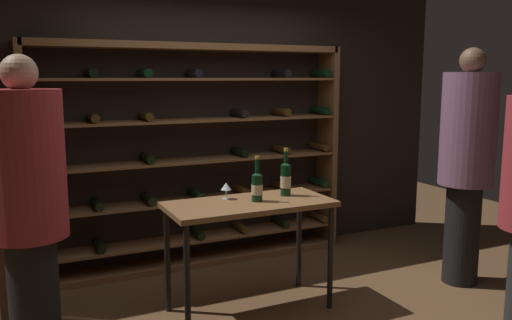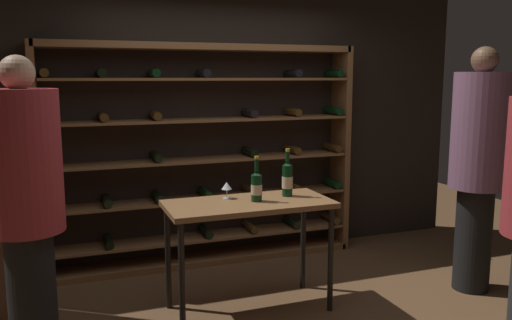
{
  "view_description": "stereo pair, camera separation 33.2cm",
  "coord_description": "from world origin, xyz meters",
  "px_view_note": "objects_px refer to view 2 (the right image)",
  "views": [
    {
      "loc": [
        -1.77,
        -3.31,
        1.8
      ],
      "look_at": [
        -0.07,
        0.27,
        1.17
      ],
      "focal_mm": 37.06,
      "sensor_mm": 36.0,
      "label": 1
    },
    {
      "loc": [
        -1.47,
        -3.44,
        1.8
      ],
      "look_at": [
        -0.07,
        0.27,
        1.17
      ],
      "focal_mm": 37.06,
      "sensor_mm": 36.0,
      "label": 2
    }
  ],
  "objects_px": {
    "wine_rack": "(206,157)",
    "tasting_table": "(249,214)",
    "wine_bottle_black_capsule": "(287,179)",
    "wine_glass_stemmed_left": "(227,187)",
    "person_bystander_dark_jacket": "(25,195)",
    "person_guest_khaki": "(478,159)",
    "wine_bottle_amber_reserve": "(257,186)"
  },
  "relations": [
    {
      "from": "wine_rack",
      "to": "tasting_table",
      "type": "relative_size",
      "value": 2.39
    },
    {
      "from": "wine_bottle_black_capsule",
      "to": "wine_glass_stemmed_left",
      "type": "xyz_separation_m",
      "value": [
        -0.48,
        0.09,
        -0.04
      ]
    },
    {
      "from": "wine_rack",
      "to": "person_bystander_dark_jacket",
      "type": "distance_m",
      "value": 2.0
    },
    {
      "from": "wine_rack",
      "to": "wine_glass_stemmed_left",
      "type": "height_order",
      "value": "wine_rack"
    },
    {
      "from": "wine_rack",
      "to": "tasting_table",
      "type": "distance_m",
      "value": 1.19
    },
    {
      "from": "person_guest_khaki",
      "to": "wine_bottle_amber_reserve",
      "type": "height_order",
      "value": "person_guest_khaki"
    },
    {
      "from": "wine_rack",
      "to": "wine_glass_stemmed_left",
      "type": "distance_m",
      "value": 1.01
    },
    {
      "from": "wine_rack",
      "to": "person_bystander_dark_jacket",
      "type": "relative_size",
      "value": 1.56
    },
    {
      "from": "person_guest_khaki",
      "to": "wine_bottle_black_capsule",
      "type": "distance_m",
      "value": 1.61
    },
    {
      "from": "person_bystander_dark_jacket",
      "to": "wine_glass_stemmed_left",
      "type": "height_order",
      "value": "person_bystander_dark_jacket"
    },
    {
      "from": "tasting_table",
      "to": "wine_glass_stemmed_left",
      "type": "distance_m",
      "value": 0.28
    },
    {
      "from": "person_bystander_dark_jacket",
      "to": "tasting_table",
      "type": "bearing_deg",
      "value": -136.58
    },
    {
      "from": "wine_rack",
      "to": "wine_bottle_amber_reserve",
      "type": "relative_size",
      "value": 8.69
    },
    {
      "from": "person_guest_khaki",
      "to": "wine_glass_stemmed_left",
      "type": "bearing_deg",
      "value": -92.35
    },
    {
      "from": "person_bystander_dark_jacket",
      "to": "wine_bottle_amber_reserve",
      "type": "xyz_separation_m",
      "value": [
        1.6,
        0.12,
        -0.08
      ]
    },
    {
      "from": "person_guest_khaki",
      "to": "wine_bottle_black_capsule",
      "type": "height_order",
      "value": "person_guest_khaki"
    },
    {
      "from": "person_guest_khaki",
      "to": "wine_bottle_black_capsule",
      "type": "xyz_separation_m",
      "value": [
        -1.57,
        0.36,
        -0.13
      ]
    },
    {
      "from": "tasting_table",
      "to": "person_bystander_dark_jacket",
      "type": "height_order",
      "value": "person_bystander_dark_jacket"
    },
    {
      "from": "wine_rack",
      "to": "person_guest_khaki",
      "type": "relative_size",
      "value": 1.48
    },
    {
      "from": "tasting_table",
      "to": "wine_bottle_black_capsule",
      "type": "distance_m",
      "value": 0.43
    },
    {
      "from": "person_guest_khaki",
      "to": "person_bystander_dark_jacket",
      "type": "distance_m",
      "value": 3.46
    },
    {
      "from": "wine_rack",
      "to": "wine_glass_stemmed_left",
      "type": "relative_size",
      "value": 23.27
    },
    {
      "from": "wine_bottle_black_capsule",
      "to": "wine_bottle_amber_reserve",
      "type": "bearing_deg",
      "value": -164.46
    },
    {
      "from": "wine_rack",
      "to": "tasting_table",
      "type": "height_order",
      "value": "wine_rack"
    },
    {
      "from": "wine_rack",
      "to": "person_guest_khaki",
      "type": "distance_m",
      "value": 2.42
    },
    {
      "from": "wine_rack",
      "to": "person_guest_khaki",
      "type": "bearing_deg",
      "value": -36.83
    },
    {
      "from": "wine_rack",
      "to": "wine_bottle_black_capsule",
      "type": "relative_size",
      "value": 7.95
    },
    {
      "from": "person_guest_khaki",
      "to": "wine_bottle_amber_reserve",
      "type": "relative_size",
      "value": 5.88
    },
    {
      "from": "wine_rack",
      "to": "person_bystander_dark_jacket",
      "type": "xyz_separation_m",
      "value": [
        -1.52,
        -1.29,
        0.02
      ]
    },
    {
      "from": "tasting_table",
      "to": "person_guest_khaki",
      "type": "xyz_separation_m",
      "value": [
        1.92,
        -0.29,
        0.36
      ]
    },
    {
      "from": "wine_glass_stemmed_left",
      "to": "tasting_table",
      "type": "bearing_deg",
      "value": -51.49
    },
    {
      "from": "tasting_table",
      "to": "wine_glass_stemmed_left",
      "type": "relative_size",
      "value": 9.74
    }
  ]
}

